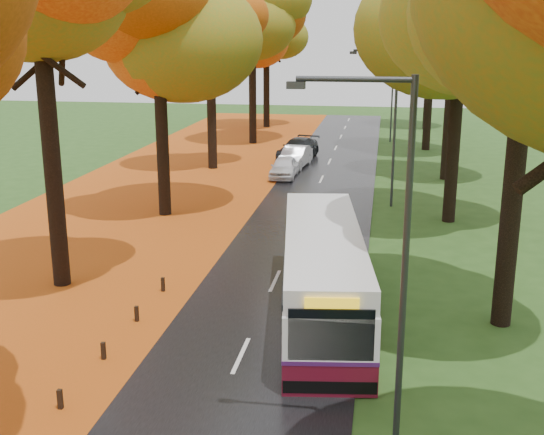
% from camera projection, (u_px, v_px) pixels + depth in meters
% --- Properties ---
extents(road, '(6.50, 90.00, 0.04)m').
position_uv_depth(road, '(299.00, 228.00, 31.38)').
color(road, black).
rests_on(road, ground).
extents(centre_line, '(0.12, 90.00, 0.01)m').
position_uv_depth(centre_line, '(299.00, 228.00, 31.37)').
color(centre_line, silver).
rests_on(centre_line, road).
extents(leaf_verge, '(12.00, 90.00, 0.02)m').
position_uv_depth(leaf_verge, '(114.00, 220.00, 32.80)').
color(leaf_verge, '#9C480E').
rests_on(leaf_verge, ground).
extents(leaf_drift, '(0.90, 90.00, 0.01)m').
position_uv_depth(leaf_drift, '(234.00, 225.00, 31.85)').
color(leaf_drift, '#B94813').
rests_on(leaf_drift, road).
extents(trees_left, '(9.20, 74.00, 13.88)m').
position_uv_depth(trees_left, '(155.00, 15.00, 31.98)').
color(trees_left, black).
rests_on(trees_left, ground).
extents(trees_right, '(9.30, 74.20, 13.96)m').
position_uv_depth(trees_right, '(471.00, 10.00, 29.54)').
color(trees_right, black).
rests_on(trees_right, ground).
extents(streetlamp_near, '(2.45, 0.18, 8.00)m').
position_uv_depth(streetlamp_near, '(393.00, 245.00, 13.34)').
color(streetlamp_near, '#333538').
rests_on(streetlamp_near, ground).
extents(streetlamp_mid, '(2.45, 0.18, 8.00)m').
position_uv_depth(streetlamp_mid, '(390.00, 115.00, 34.29)').
color(streetlamp_mid, '#333538').
rests_on(streetlamp_mid, ground).
extents(streetlamp_far, '(2.45, 0.18, 8.00)m').
position_uv_depth(streetlamp_far, '(390.00, 84.00, 55.24)').
color(streetlamp_far, '#333538').
rests_on(streetlamp_far, ground).
extents(bus, '(3.74, 10.68, 2.75)m').
position_uv_depth(bus, '(323.00, 271.00, 21.44)').
color(bus, '#560D1D').
rests_on(bus, road).
extents(car_white, '(1.53, 3.80, 1.29)m').
position_uv_depth(car_white, '(284.00, 167.00, 42.21)').
color(car_white, silver).
rests_on(car_white, road).
extents(car_silver, '(1.98, 4.42, 1.41)m').
position_uv_depth(car_silver, '(295.00, 157.00, 45.36)').
color(car_silver, '#97999E').
rests_on(car_silver, road).
extents(car_dark, '(3.00, 5.13, 1.40)m').
position_uv_depth(car_dark, '(298.00, 149.00, 48.69)').
color(car_dark, black).
rests_on(car_dark, road).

